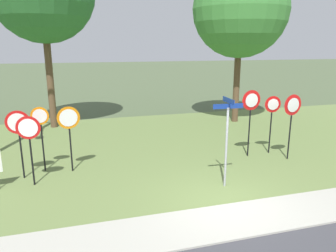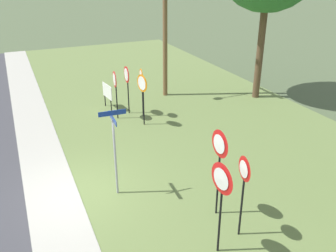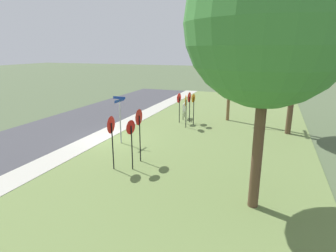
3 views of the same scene
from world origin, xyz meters
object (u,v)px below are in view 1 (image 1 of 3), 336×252
yield_sign_near_right (272,111)px  stop_sign_near_right (69,125)px  street_name_post (227,135)px  stop_sign_far_left (41,126)px  stop_sign_far_center (19,130)px  yield_sign_far_left (251,107)px  oak_tree_right (240,10)px  yield_sign_near_left (292,111)px  stop_sign_near_left (29,136)px

yield_sign_near_right → stop_sign_near_right: bearing=-172.2°
street_name_post → stop_sign_near_right: bearing=153.7°
stop_sign_far_left → stop_sign_far_center: 0.80m
yield_sign_far_left → oak_tree_right: size_ratio=0.30×
stop_sign_near_right → yield_sign_near_left: (8.15, -1.06, 0.22)m
street_name_post → oak_tree_right: (4.52, 7.99, 4.54)m
stop_sign_far_center → yield_sign_near_left: (9.72, -0.87, 0.23)m
yield_sign_near_right → stop_sign_far_left: bearing=-174.0°
stop_sign_far_center → yield_sign_far_left: 8.40m
stop_sign_near_right → yield_sign_far_left: (6.82, -0.31, 0.32)m
stop_sign_far_center → yield_sign_near_right: size_ratio=0.97×
yield_sign_far_left → oak_tree_right: (2.36, 5.68, 4.21)m
yield_sign_near_left → oak_tree_right: size_ratio=0.29×
stop_sign_near_right → street_name_post: street_name_post is taller
stop_sign_near_right → yield_sign_near_left: yield_sign_near_left is taller
stop_sign_far_center → stop_sign_far_left: bearing=40.5°
stop_sign_far_center → oak_tree_right: size_ratio=0.26×
stop_sign_near_left → yield_sign_near_left: size_ratio=0.89×
stop_sign_near_left → yield_sign_near_right: size_ratio=0.95×
street_name_post → yield_sign_far_left: bearing=50.0°
stop_sign_far_center → oak_tree_right: oak_tree_right is taller
oak_tree_right → yield_sign_near_right: bearing=-103.4°
yield_sign_near_left → yield_sign_far_left: (-1.33, 0.75, 0.09)m
yield_sign_near_left → yield_sign_far_left: size_ratio=0.96×
stop_sign_far_left → stop_sign_far_center: stop_sign_far_center is taller
yield_sign_near_left → stop_sign_far_left: bearing=165.8°
stop_sign_far_center → yield_sign_near_left: size_ratio=0.91×
yield_sign_near_right → oak_tree_right: size_ratio=0.27×
yield_sign_near_left → oak_tree_right: oak_tree_right is taller
yield_sign_far_left → street_name_post: bearing=-134.1°
stop_sign_near_left → street_name_post: size_ratio=0.80×
stop_sign_near_left → oak_tree_right: bearing=36.4°
stop_sign_near_right → street_name_post: 5.35m
street_name_post → oak_tree_right: oak_tree_right is taller
yield_sign_near_left → oak_tree_right: 7.81m
stop_sign_far_left → oak_tree_right: 12.21m
stop_sign_near_right → stop_sign_far_center: stop_sign_near_right is taller
stop_sign_near_left → yield_sign_near_right: yield_sign_near_right is taller
stop_sign_near_left → stop_sign_far_center: 0.80m
stop_sign_far_left → yield_sign_far_left: bearing=3.4°
stop_sign_near_left → stop_sign_near_right: (1.17, 0.88, 0.06)m
stop_sign_far_center → oak_tree_right: (10.75, 5.56, 4.53)m
stop_sign_far_left → street_name_post: 6.32m
yield_sign_near_left → yield_sign_near_right: size_ratio=1.07×
yield_sign_near_right → oak_tree_right: 7.27m
stop_sign_near_left → stop_sign_far_center: size_ratio=0.98×
stop_sign_near_left → oak_tree_right: 12.94m
stop_sign_far_center → yield_sign_near_left: yield_sign_near_left is taller
stop_sign_near_right → yield_sign_near_right: yield_sign_near_right is taller
stop_sign_far_left → oak_tree_right: oak_tree_right is taller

